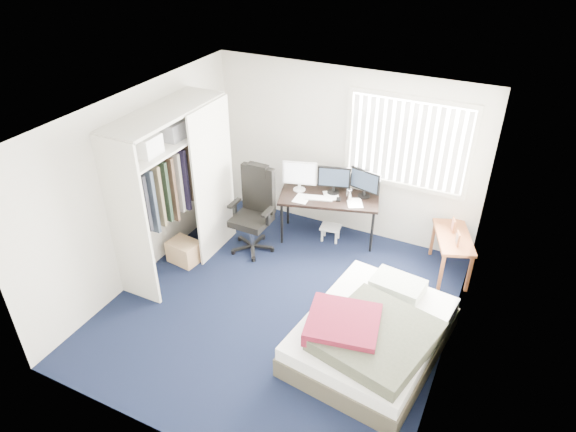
# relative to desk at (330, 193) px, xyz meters

# --- Properties ---
(ground) EXTENTS (4.20, 4.20, 0.00)m
(ground) POSITION_rel_desk_xyz_m (0.07, -1.76, -0.74)
(ground) COLOR black
(ground) RESTS_ON ground
(room_shell) EXTENTS (4.20, 4.20, 4.20)m
(room_shell) POSITION_rel_desk_xyz_m (0.07, -1.76, 0.77)
(room_shell) COLOR silver
(room_shell) RESTS_ON ground
(window_assembly) EXTENTS (1.72, 0.09, 1.32)m
(window_assembly) POSITION_rel_desk_xyz_m (0.97, 0.29, 0.86)
(window_assembly) COLOR white
(window_assembly) RESTS_ON ground
(closet) EXTENTS (0.64, 1.84, 2.22)m
(closet) POSITION_rel_desk_xyz_m (-1.60, -1.49, 0.61)
(closet) COLOR beige
(closet) RESTS_ON ground
(desk) EXTENTS (1.56, 1.04, 1.17)m
(desk) POSITION_rel_desk_xyz_m (0.00, 0.00, 0.00)
(desk) COLOR black
(desk) RESTS_ON ground
(office_chair) EXTENTS (0.61, 0.61, 1.28)m
(office_chair) POSITION_rel_desk_xyz_m (-0.86, -0.73, -0.25)
(office_chair) COLOR black
(office_chair) RESTS_ON ground
(footstool) EXTENTS (0.32, 0.27, 0.24)m
(footstool) POSITION_rel_desk_xyz_m (0.07, -0.08, -0.56)
(footstool) COLOR white
(footstool) RESTS_ON ground
(nightstand) EXTENTS (0.71, 0.96, 0.77)m
(nightstand) POSITION_rel_desk_xyz_m (1.82, -0.10, -0.22)
(nightstand) COLOR brown
(nightstand) RESTS_ON ground
(bed) EXTENTS (1.64, 2.05, 0.63)m
(bed) POSITION_rel_desk_xyz_m (1.32, -1.97, -0.47)
(bed) COLOR #413C2E
(bed) RESTS_ON ground
(pine_box) EXTENTS (0.46, 0.37, 0.32)m
(pine_box) POSITION_rel_desk_xyz_m (-1.58, -1.48, -0.58)
(pine_box) COLOR tan
(pine_box) RESTS_ON ground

